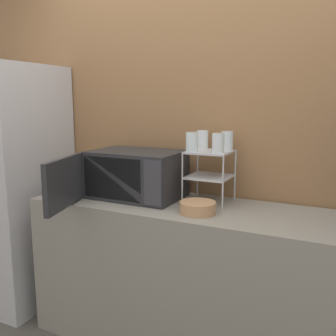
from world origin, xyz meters
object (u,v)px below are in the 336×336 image
(glass_front_left, at_px, (192,142))
(glass_front_right, at_px, (218,143))
(bowl, at_px, (198,208))
(glass_back_right, at_px, (227,141))
(dish_rack, at_px, (209,165))
(microwave, at_px, (133,175))
(refrigerator, at_px, (14,187))
(glass_back_left, at_px, (203,139))

(glass_front_left, distance_m, glass_front_right, 0.16)
(bowl, bearing_deg, glass_back_right, 79.94)
(glass_front_right, bearing_deg, dish_rack, 133.49)
(microwave, distance_m, glass_front_left, 0.45)
(microwave, xyz_separation_m, refrigerator, (-1.02, -0.05, -0.17))
(glass_back_right, height_order, refrigerator, refrigerator)
(dish_rack, bearing_deg, glass_front_left, -134.00)
(dish_rack, xyz_separation_m, glass_back_left, (-0.08, 0.08, 0.15))
(bowl, height_order, refrigerator, refrigerator)
(glass_front_right, bearing_deg, glass_back_right, 89.47)
(glass_back_right, bearing_deg, microwave, -161.11)
(microwave, bearing_deg, glass_front_right, 2.63)
(glass_front_left, distance_m, bowl, 0.40)
(dish_rack, bearing_deg, glass_back_left, 134.20)
(refrigerator, bearing_deg, glass_back_right, 8.84)
(microwave, height_order, glass_back_right, glass_back_right)
(microwave, height_order, glass_back_left, glass_back_left)
(glass_front_right, distance_m, refrigerator, 1.63)
(glass_front_left, relative_size, bowl, 0.58)
(dish_rack, bearing_deg, glass_back_right, 44.04)
(glass_back_left, bearing_deg, bowl, -72.67)
(microwave, height_order, glass_front_right, glass_front_right)
(dish_rack, height_order, bowl, dish_rack)
(glass_back_left, relative_size, refrigerator, 0.07)
(microwave, bearing_deg, bowl, -15.34)
(glass_front_right, xyz_separation_m, glass_back_left, (-0.16, 0.17, 0.00))
(microwave, relative_size, glass_back_left, 7.08)
(glass_front_left, height_order, bowl, glass_front_left)
(microwave, distance_m, glass_front_right, 0.60)
(microwave, distance_m, refrigerator, 1.04)
(microwave, relative_size, glass_back_right, 7.08)
(glass_front_left, bearing_deg, glass_back_left, 88.35)
(glass_front_left, bearing_deg, bowl, -56.56)
(glass_front_left, xyz_separation_m, glass_front_right, (0.16, 0.00, 0.00))
(bowl, bearing_deg, glass_back_left, 107.33)
(glass_front_left, xyz_separation_m, refrigerator, (-1.42, -0.08, -0.40))
(bowl, bearing_deg, microwave, 164.66)
(microwave, bearing_deg, glass_back_right, 18.89)
(glass_back_left, bearing_deg, refrigerator, -170.16)
(glass_back_left, height_order, bowl, glass_back_left)
(dish_rack, bearing_deg, refrigerator, -173.68)
(glass_front_left, bearing_deg, microwave, -176.32)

